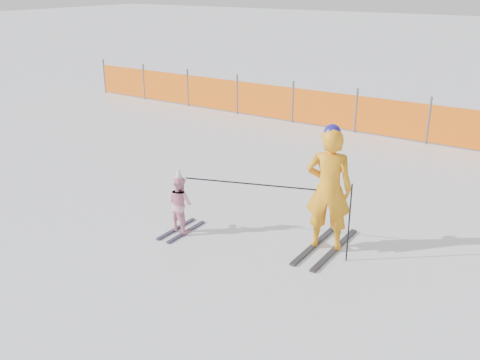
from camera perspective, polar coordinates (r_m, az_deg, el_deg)
name	(u,v)px	position (r m, az deg, el deg)	size (l,w,h in m)	color
ground	(223,246)	(8.83, -1.80, -7.05)	(120.00, 120.00, 0.00)	white
adult	(329,189)	(8.44, 9.45, -0.92)	(0.83, 1.64, 2.08)	black
child	(180,203)	(9.14, -6.42, -2.46)	(0.52, 0.98, 1.16)	black
ski_poles	(285,198)	(8.46, 4.87, -1.89)	(2.69, 0.76, 1.28)	black
safety_fence	(309,107)	(15.98, 7.42, 7.78)	(17.25, 0.06, 1.25)	#595960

